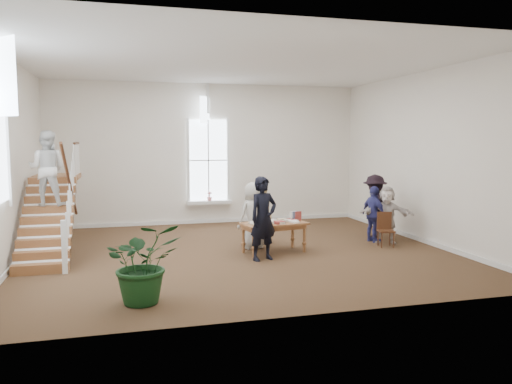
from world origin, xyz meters
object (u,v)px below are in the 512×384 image
object	(u,v)px
police_officer	(263,218)
woman_cluster_b	(375,207)
elderly_woman	(254,215)
side_chair	(385,228)
library_table	(274,226)
floor_plant	(143,263)
woman_cluster_a	(374,214)
woman_cluster_c	(387,215)
person_yellow	(260,213)

from	to	relation	value
police_officer	woman_cluster_b	world-z (taller)	police_officer
elderly_woman	side_chair	xyz separation A→B (m)	(3.30, -0.65, -0.35)
library_table	woman_cluster_b	xyz separation A→B (m)	(3.18, 0.98, 0.23)
woman_cluster_b	floor_plant	xyz separation A→B (m)	(-6.38, -3.99, -0.20)
police_officer	woman_cluster_a	world-z (taller)	police_officer
woman_cluster_a	woman_cluster_c	world-z (taller)	woman_cluster_c
woman_cluster_a	woman_cluster_c	xyz separation A→B (m)	(0.26, -0.20, 0.00)
side_chair	woman_cluster_a	bearing A→B (deg)	104.29
elderly_woman	person_yellow	xyz separation A→B (m)	(0.30, 0.50, -0.03)
police_officer	elderly_woman	world-z (taller)	police_officer
police_officer	side_chair	size ratio (longest dim) A/B	2.16
person_yellow	woman_cluster_c	distance (m)	3.34
woman_cluster_c	woman_cluster_b	bearing A→B (deg)	121.99
elderly_woman	woman_cluster_b	distance (m)	3.56
library_table	elderly_woman	xyz separation A→B (m)	(-0.36, 0.60, 0.18)
police_officer	person_yellow	world-z (taller)	police_officer
person_yellow	side_chair	xyz separation A→B (m)	(3.00, -1.15, -0.32)
person_yellow	woman_cluster_c	size ratio (longest dim) A/B	1.07
woman_cluster_b	floor_plant	size ratio (longest dim) A/B	1.29
person_yellow	floor_plant	xyz separation A→B (m)	(-3.13, -4.12, -0.12)
library_table	woman_cluster_a	world-z (taller)	woman_cluster_a
woman_cluster_a	side_chair	distance (m)	0.64
elderly_woman	woman_cluster_b	bearing A→B (deg)	167.61
elderly_woman	library_table	bearing A→B (deg)	102.45
police_officer	woman_cluster_b	xyz separation A→B (m)	(3.64, 1.63, -0.07)
elderly_woman	woman_cluster_c	size ratio (longest dim) A/B	1.11
woman_cluster_b	woman_cluster_a	bearing A→B (deg)	-14.74
person_yellow	floor_plant	size ratio (longest dim) A/B	1.18
side_chair	woman_cluster_b	bearing A→B (deg)	88.74
woman_cluster_b	floor_plant	distance (m)	7.53
library_table	side_chair	bearing A→B (deg)	-11.22
floor_plant	side_chair	xyz separation A→B (m)	(6.14, 2.97, -0.20)
woman_cluster_a	side_chair	bearing A→B (deg)	170.86
library_table	elderly_woman	bearing A→B (deg)	110.61
person_yellow	floor_plant	world-z (taller)	person_yellow
library_table	elderly_woman	distance (m)	0.72
library_table	side_chair	size ratio (longest dim) A/B	1.90
woman_cluster_b	woman_cluster_c	world-z (taller)	woman_cluster_b
police_officer	floor_plant	world-z (taller)	police_officer
library_table	police_officer	world-z (taller)	police_officer
police_officer	woman_cluster_b	bearing A→B (deg)	4.51
side_chair	police_officer	bearing A→B (deg)	-158.04
woman_cluster_c	floor_plant	bearing A→B (deg)	-120.36
elderly_woman	woman_cluster_c	xyz separation A→B (m)	(3.54, -0.27, -0.08)
person_yellow	woman_cluster_b	distance (m)	3.25
woman_cluster_c	side_chair	size ratio (longest dim) A/B	1.71
woman_cluster_b	woman_cluster_c	xyz separation A→B (m)	(0.00, -0.65, -0.13)
person_yellow	woman_cluster_b	world-z (taller)	woman_cluster_b
person_yellow	woman_cluster_a	size ratio (longest dim) A/B	1.07
elderly_woman	side_chair	world-z (taller)	elderly_woman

